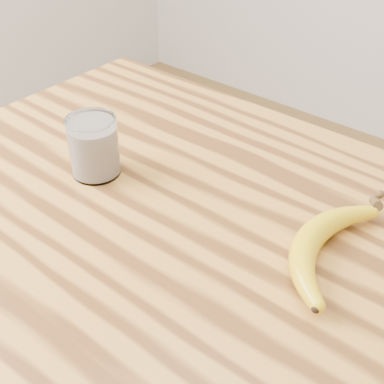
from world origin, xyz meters
The scene contains 3 objects.
table centered at (0.00, 0.00, 0.77)m, with size 1.20×0.80×0.90m.
smoothie_glass centered at (-0.27, 0.01, 0.95)m, with size 0.08×0.08×0.10m.
banana centered at (0.11, 0.07, 0.92)m, with size 0.12×0.32×0.04m, color gold, non-canonical shape.
Camera 1 is at (0.35, -0.47, 1.42)m, focal length 50.00 mm.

